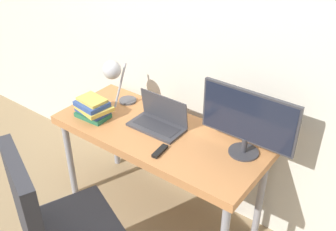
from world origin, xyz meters
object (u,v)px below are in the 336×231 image
laptop (159,121)px  monitor (248,120)px  desk_lamp (114,74)px  book_stack (93,108)px  office_chair (55,224)px

laptop → monitor: (0.60, 0.08, 0.19)m
desk_lamp → book_stack: 0.28m
monitor → desk_lamp: size_ratio=1.59×
office_chair → laptop: bearing=90.0°
monitor → office_chair: (-0.60, -1.01, -0.39)m
book_stack → office_chair: bearing=-58.9°
laptop → office_chair: (0.00, -0.93, -0.20)m
desk_lamp → book_stack: bearing=-105.3°
monitor → desk_lamp: 1.01m
office_chair → book_stack: (-0.45, 0.75, 0.22)m
laptop → book_stack: size_ratio=1.43×
laptop → book_stack: 0.49m
laptop → office_chair: office_chair is taller
monitor → book_stack: bearing=-166.0°
monitor → book_stack: 1.10m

